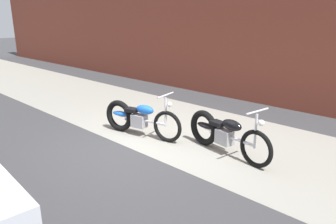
% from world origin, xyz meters
% --- Properties ---
extents(ground_plane, '(80.00, 80.00, 0.00)m').
position_xyz_m(ground_plane, '(0.00, 0.00, 0.00)').
color(ground_plane, '#38383A').
extents(sidewalk_slab, '(36.00, 3.50, 0.01)m').
position_xyz_m(sidewalk_slab, '(0.00, 1.75, 0.00)').
color(sidewalk_slab, gray).
rests_on(sidewalk_slab, ground).
extents(brick_building_wall, '(36.00, 0.50, 5.27)m').
position_xyz_m(brick_building_wall, '(0.00, 5.20, 2.64)').
color(brick_building_wall, brown).
rests_on(brick_building_wall, ground).
extents(motorcycle_blue, '(1.98, 0.69, 1.03)m').
position_xyz_m(motorcycle_blue, '(-0.51, 0.61, 0.40)').
color(motorcycle_blue, black).
rests_on(motorcycle_blue, ground).
extents(motorcycle_black, '(2.00, 0.64, 1.03)m').
position_xyz_m(motorcycle_black, '(1.40, 1.11, 0.40)').
color(motorcycle_black, black).
rests_on(motorcycle_black, ground).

